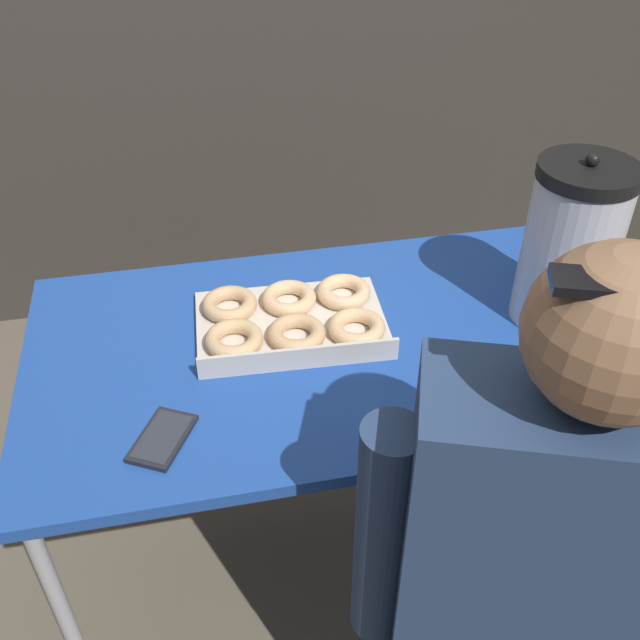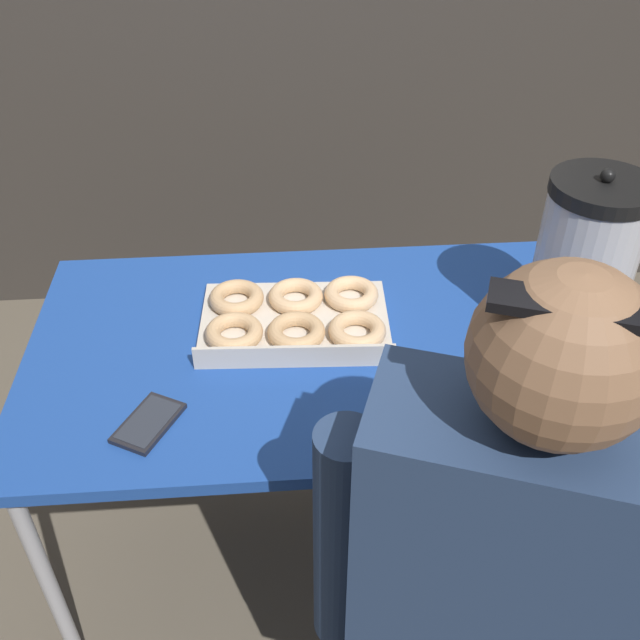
{
  "view_description": "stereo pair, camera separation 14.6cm",
  "coord_description": "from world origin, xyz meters",
  "px_view_note": "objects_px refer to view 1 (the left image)",
  "views": [
    {
      "loc": [
        -0.25,
        -1.13,
        1.66
      ],
      "look_at": [
        -0.02,
        0.0,
        0.76
      ],
      "focal_mm": 40.0,
      "sensor_mm": 36.0,
      "label": 1
    },
    {
      "loc": [
        -0.11,
        -1.15,
        1.66
      ],
      "look_at": [
        -0.02,
        0.0,
        0.76
      ],
      "focal_mm": 40.0,
      "sensor_mm": 36.0,
      "label": 2
    }
  ],
  "objects_px": {
    "cell_phone": "(162,438)",
    "person_seated": "(528,599)",
    "donut_box": "(292,320)",
    "coffee_urn": "(571,245)"
  },
  "relations": [
    {
      "from": "cell_phone",
      "to": "person_seated",
      "type": "bearing_deg",
      "value": -5.39
    },
    {
      "from": "donut_box",
      "to": "cell_phone",
      "type": "bearing_deg",
      "value": -133.39
    },
    {
      "from": "donut_box",
      "to": "coffee_urn",
      "type": "xyz_separation_m",
      "value": [
        0.57,
        -0.07,
        0.16
      ]
    },
    {
      "from": "coffee_urn",
      "to": "person_seated",
      "type": "height_order",
      "value": "person_seated"
    },
    {
      "from": "donut_box",
      "to": "cell_phone",
      "type": "relative_size",
      "value": 2.67
    },
    {
      "from": "donut_box",
      "to": "coffee_urn",
      "type": "height_order",
      "value": "coffee_urn"
    },
    {
      "from": "donut_box",
      "to": "cell_phone",
      "type": "xyz_separation_m",
      "value": [
        -0.28,
        -0.27,
        -0.02
      ]
    },
    {
      "from": "cell_phone",
      "to": "person_seated",
      "type": "xyz_separation_m",
      "value": [
        0.55,
        -0.37,
        -0.1
      ]
    },
    {
      "from": "donut_box",
      "to": "cell_phone",
      "type": "height_order",
      "value": "donut_box"
    },
    {
      "from": "donut_box",
      "to": "person_seated",
      "type": "bearing_deg",
      "value": -64.47
    }
  ]
}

